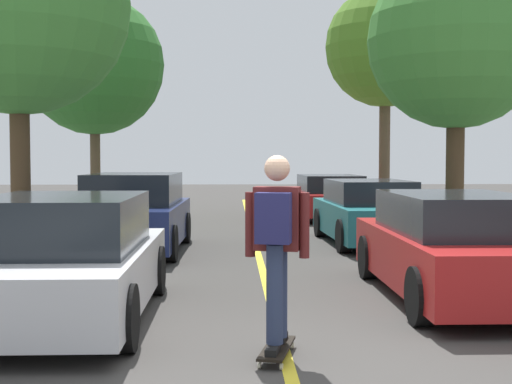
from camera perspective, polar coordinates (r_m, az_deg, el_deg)
name	(u,v)px	position (r m, az deg, el deg)	size (l,w,h in m)	color
ground	(288,365)	(6.35, 2.56, -13.72)	(80.00, 80.00, 0.00)	#3D3A38
center_line	(266,283)	(10.24, 0.80, -7.31)	(0.12, 39.20, 0.01)	gold
parked_car_left_nearest	(63,260)	(8.19, -15.22, -5.30)	(1.97, 4.16, 1.38)	#B7B7BC
parked_car_left_near	(134,214)	(13.73, -9.77, -1.73)	(1.99, 4.12, 1.49)	navy
parked_car_right_nearest	(455,247)	(9.42, 15.66, -4.28)	(1.86, 4.35, 1.34)	maroon
parked_car_right_near	(369,213)	(14.92, 9.04, -1.66)	(1.94, 4.18, 1.32)	#196066
parked_car_right_far	(329,197)	(20.94, 5.87, -0.40)	(2.03, 4.51, 1.27)	maroon
street_tree_left_nearest	(18,3)	(13.88, -18.57, 14.15)	(4.05, 4.05, 6.46)	#4C3823
street_tree_left_near	(94,65)	(20.64, -12.85, 9.88)	(3.90, 3.90, 6.18)	brown
street_tree_right_nearest	(457,41)	(16.11, 15.80, 11.59)	(3.81, 3.81, 6.08)	#4C3823
street_tree_right_near	(385,48)	(23.07, 10.34, 11.32)	(3.77, 3.77, 7.00)	brown
skateboard	(277,349)	(6.54, 1.69, -12.44)	(0.40, 0.87, 0.10)	black
skateboarder	(276,238)	(6.31, 1.65, -3.74)	(0.59, 0.70, 1.72)	black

